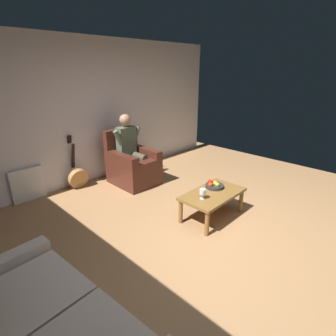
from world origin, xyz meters
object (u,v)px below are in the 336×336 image
at_px(guitar, 78,176).
at_px(coffee_table, 213,196).
at_px(armchair, 132,166).
at_px(wine_glass_near, 203,192).
at_px(person_seated, 130,148).
at_px(fruit_bowl, 214,185).

bearing_deg(guitar, coffee_table, 109.75).
xyz_separation_m(armchair, wine_glass_near, (0.26, 1.86, 0.15)).
bearing_deg(coffee_table, person_seated, -90.06).
bearing_deg(coffee_table, fruit_bowl, -150.31).
bearing_deg(guitar, wine_glass_near, 104.02).
relative_size(armchair, wine_glass_near, 6.92).
bearing_deg(person_seated, coffee_table, 90.77).
bearing_deg(armchair, wine_glass_near, 82.87).
xyz_separation_m(armchair, coffee_table, (0.00, 1.85, -0.00)).
bearing_deg(person_seated, guitar, -29.09).
bearing_deg(person_seated, wine_glass_near, 82.98).
xyz_separation_m(coffee_table, fruit_bowl, (-0.16, -0.09, 0.10)).
distance_m(armchair, coffee_table, 1.85).
distance_m(person_seated, wine_glass_near, 1.92).
relative_size(person_seated, guitar, 1.34).
xyz_separation_m(person_seated, fruit_bowl, (-0.15, 1.79, -0.26)).
height_order(person_seated, guitar, person_seated).
distance_m(guitar, fruit_bowl, 2.51).
xyz_separation_m(guitar, wine_glass_near, (-0.59, 2.38, 0.28)).
distance_m(person_seated, fruit_bowl, 1.82).
height_order(armchair, fruit_bowl, armchair).
bearing_deg(person_seated, armchair, 90.00).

